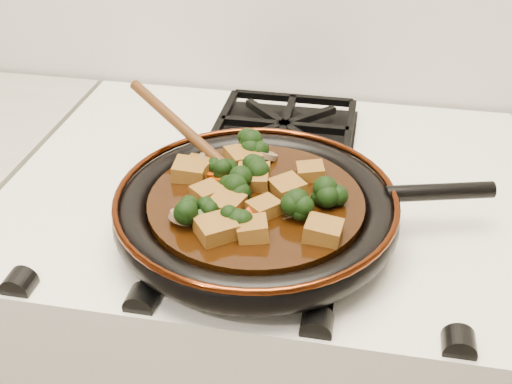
# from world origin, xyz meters

# --- Properties ---
(burner_grate_front) EXTENTS (0.23, 0.23, 0.03)m
(burner_grate_front) POSITION_xyz_m (0.00, 1.55, 0.91)
(burner_grate_front) COLOR black
(burner_grate_front) RESTS_ON stove
(burner_grate_back) EXTENTS (0.23, 0.23, 0.03)m
(burner_grate_back) POSITION_xyz_m (0.00, 1.83, 0.91)
(burner_grate_back) COLOR black
(burner_grate_back) RESTS_ON stove
(skillet) EXTENTS (0.48, 0.36, 0.05)m
(skillet) POSITION_xyz_m (0.01, 1.56, 0.94)
(skillet) COLOR black
(skillet) RESTS_ON burner_grate_front
(braising_sauce) EXTENTS (0.27, 0.27, 0.02)m
(braising_sauce) POSITION_xyz_m (0.00, 1.56, 0.95)
(braising_sauce) COLOR black
(braising_sauce) RESTS_ON skillet
(tofu_cube_0) EXTENTS (0.05, 0.05, 0.03)m
(tofu_cube_0) POSITION_xyz_m (-0.05, 1.55, 0.97)
(tofu_cube_0) COLOR brown
(tofu_cube_0) RESTS_ON braising_sauce
(tofu_cube_1) EXTENTS (0.05, 0.05, 0.03)m
(tofu_cube_1) POSITION_xyz_m (-0.03, 1.53, 0.97)
(tofu_cube_1) COLOR brown
(tofu_cube_1) RESTS_ON braising_sauce
(tofu_cube_2) EXTENTS (0.05, 0.04, 0.03)m
(tofu_cube_2) POSITION_xyz_m (0.09, 1.50, 0.97)
(tofu_cube_2) COLOR brown
(tofu_cube_2) RESTS_ON braising_sauce
(tofu_cube_3) EXTENTS (0.04, 0.04, 0.02)m
(tofu_cube_3) POSITION_xyz_m (0.07, 1.62, 0.97)
(tofu_cube_3) COLOR brown
(tofu_cube_3) RESTS_ON braising_sauce
(tofu_cube_4) EXTENTS (0.05, 0.05, 0.03)m
(tofu_cube_4) POSITION_xyz_m (-0.09, 1.60, 0.97)
(tofu_cube_4) COLOR brown
(tofu_cube_4) RESTS_ON braising_sauce
(tofu_cube_5) EXTENTS (0.06, 0.06, 0.03)m
(tofu_cube_5) POSITION_xyz_m (0.04, 1.58, 0.97)
(tofu_cube_5) COLOR brown
(tofu_cube_5) RESTS_ON braising_sauce
(tofu_cube_6) EXTENTS (0.05, 0.04, 0.03)m
(tofu_cube_6) POSITION_xyz_m (-0.08, 1.61, 0.97)
(tofu_cube_6) COLOR brown
(tofu_cube_6) RESTS_ON braising_sauce
(tofu_cube_7) EXTENTS (0.06, 0.06, 0.02)m
(tofu_cube_7) POSITION_xyz_m (-0.03, 1.48, 0.97)
(tofu_cube_7) COLOR brown
(tofu_cube_7) RESTS_ON braising_sauce
(tofu_cube_8) EXTENTS (0.05, 0.05, 0.03)m
(tofu_cube_8) POSITION_xyz_m (-0.01, 1.59, 0.97)
(tofu_cube_8) COLOR brown
(tofu_cube_8) RESTS_ON braising_sauce
(tofu_cube_9) EXTENTS (0.06, 0.06, 0.03)m
(tofu_cube_9) POSITION_xyz_m (-0.03, 1.64, 0.97)
(tofu_cube_9) COLOR brown
(tofu_cube_9) RESTS_ON braising_sauce
(tofu_cube_10) EXTENTS (0.05, 0.05, 0.02)m
(tofu_cube_10) POSITION_xyz_m (0.02, 1.53, 0.97)
(tofu_cube_10) COLOR brown
(tofu_cube_10) RESTS_ON braising_sauce
(tofu_cube_11) EXTENTS (0.05, 0.05, 0.03)m
(tofu_cube_11) POSITION_xyz_m (0.01, 1.49, 0.97)
(tofu_cube_11) COLOR brown
(tofu_cube_11) RESTS_ON braising_sauce
(broccoli_floret_0) EXTENTS (0.07, 0.07, 0.06)m
(broccoli_floret_0) POSITION_xyz_m (-0.05, 1.61, 0.97)
(broccoli_floret_0) COLOR black
(broccoli_floret_0) RESTS_ON braising_sauce
(broccoli_floret_1) EXTENTS (0.08, 0.08, 0.07)m
(broccoli_floret_1) POSITION_xyz_m (-0.05, 1.50, 0.97)
(broccoli_floret_1) COLOR black
(broccoli_floret_1) RESTS_ON braising_sauce
(broccoli_floret_2) EXTENTS (0.08, 0.08, 0.08)m
(broccoli_floret_2) POSITION_xyz_m (0.07, 1.53, 0.97)
(broccoli_floret_2) COLOR black
(broccoli_floret_2) RESTS_ON braising_sauce
(broccoli_floret_3) EXTENTS (0.08, 0.08, 0.05)m
(broccoli_floret_3) POSITION_xyz_m (0.09, 1.57, 0.97)
(broccoli_floret_3) COLOR black
(broccoli_floret_3) RESTS_ON braising_sauce
(broccoli_floret_4) EXTENTS (0.08, 0.09, 0.07)m
(broccoli_floret_4) POSITION_xyz_m (-0.02, 1.57, 0.97)
(broccoli_floret_4) COLOR black
(broccoli_floret_4) RESTS_ON braising_sauce
(broccoli_floret_5) EXTENTS (0.09, 0.09, 0.07)m
(broccoli_floret_5) POSITION_xyz_m (-0.01, 1.61, 0.97)
(broccoli_floret_5) COLOR black
(broccoli_floret_5) RESTS_ON braising_sauce
(broccoli_floret_6) EXTENTS (0.07, 0.08, 0.07)m
(broccoli_floret_6) POSITION_xyz_m (-0.02, 1.67, 0.97)
(broccoli_floret_6) COLOR black
(broccoli_floret_6) RESTS_ON braising_sauce
(broccoli_floret_7) EXTENTS (0.08, 0.08, 0.05)m
(broccoli_floret_7) POSITION_xyz_m (-0.00, 1.49, 0.97)
(broccoli_floret_7) COLOR black
(broccoli_floret_7) RESTS_ON braising_sauce
(carrot_coin_0) EXTENTS (0.03, 0.03, 0.02)m
(carrot_coin_0) POSITION_xyz_m (-0.04, 1.59, 0.96)
(carrot_coin_0) COLOR #A53104
(carrot_coin_0) RESTS_ON braising_sauce
(carrot_coin_1) EXTENTS (0.03, 0.03, 0.01)m
(carrot_coin_1) POSITION_xyz_m (-0.07, 1.61, 0.96)
(carrot_coin_1) COLOR #A53104
(carrot_coin_1) RESTS_ON braising_sauce
(carrot_coin_2) EXTENTS (0.03, 0.03, 0.02)m
(carrot_coin_2) POSITION_xyz_m (-0.01, 1.51, 0.96)
(carrot_coin_2) COLOR #A53104
(carrot_coin_2) RESTS_ON braising_sauce
(carrot_coin_3) EXTENTS (0.03, 0.03, 0.01)m
(carrot_coin_3) POSITION_xyz_m (-0.02, 1.61, 0.96)
(carrot_coin_3) COLOR #A53104
(carrot_coin_3) RESTS_ON braising_sauce
(carrot_coin_4) EXTENTS (0.03, 0.03, 0.02)m
(carrot_coin_4) POSITION_xyz_m (0.01, 1.52, 0.96)
(carrot_coin_4) COLOR #A53104
(carrot_coin_4) RESTS_ON braising_sauce
(mushroom_slice_0) EXTENTS (0.03, 0.04, 0.03)m
(mushroom_slice_0) POSITION_xyz_m (-0.07, 1.63, 0.97)
(mushroom_slice_0) COLOR #7C6548
(mushroom_slice_0) RESTS_ON braising_sauce
(mushroom_slice_1) EXTENTS (0.04, 0.04, 0.02)m
(mushroom_slice_1) POSITION_xyz_m (-0.07, 1.50, 0.97)
(mushroom_slice_1) COLOR #7C6548
(mushroom_slice_1) RESTS_ON braising_sauce
(mushroom_slice_2) EXTENTS (0.05, 0.05, 0.02)m
(mushroom_slice_2) POSITION_xyz_m (-0.00, 1.66, 0.97)
(mushroom_slice_2) COLOR #7C6548
(mushroom_slice_2) RESTS_ON braising_sauce
(wooden_spoon) EXTENTS (0.14, 0.11, 0.23)m
(wooden_spoon) POSITION_xyz_m (-0.07, 1.63, 0.98)
(wooden_spoon) COLOR #49280F
(wooden_spoon) RESTS_ON braising_sauce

